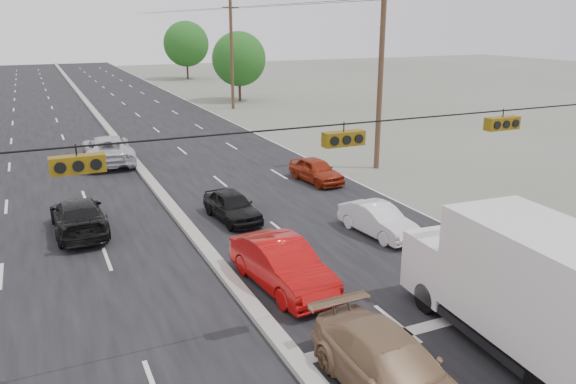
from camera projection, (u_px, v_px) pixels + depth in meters
name	position (u px, v px, depth m)	size (l,w,h in m)	color
ground	(287.00, 352.00, 14.38)	(200.00, 200.00, 0.00)	#606356
road_surface	(115.00, 138.00, 40.47)	(20.00, 160.00, 0.02)	black
center_median	(115.00, 137.00, 40.44)	(0.50, 160.00, 0.20)	gray
utility_pole_right_b	(380.00, 78.00, 30.90)	(1.60, 0.30, 10.00)	#422D1E
utility_pole_right_c	(232.00, 54.00, 52.64)	(1.60, 0.30, 10.00)	#422D1E
traffic_signals	(340.00, 137.00, 13.33)	(25.00, 0.30, 0.54)	black
tree_right_mid	(239.00, 59.00, 58.21)	(5.60, 5.60, 7.14)	#382619
tree_right_far	(186.00, 44.00, 80.17)	(6.40, 6.40, 8.16)	#382619
box_truck	(521.00, 285.00, 14.07)	(2.84, 7.02, 3.49)	black
tan_sedan	(391.00, 369.00, 12.50)	(1.98, 4.86, 1.41)	#886849
red_sedan	(282.00, 265.00, 17.67)	(1.62, 4.65, 1.53)	#AA0A0A
black_suv	(560.00, 263.00, 17.93)	(2.44, 5.28, 1.47)	black
queue_car_a	(232.00, 206.00, 23.74)	(1.48, 3.67, 1.25)	black
queue_car_b	(378.00, 220.00, 22.09)	(1.30, 3.72, 1.22)	white
queue_car_e	(316.00, 171.00, 29.36)	(1.48, 3.68, 1.25)	maroon
oncoming_near	(78.00, 216.00, 22.28)	(1.95, 4.80, 1.39)	black
oncoming_far	(108.00, 150.00, 33.24)	(2.72, 5.90, 1.64)	silver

